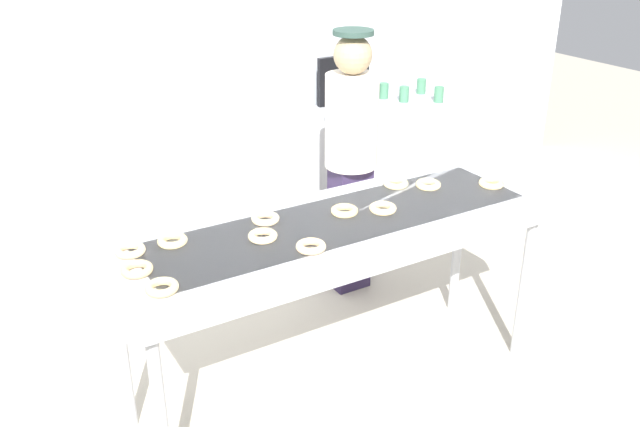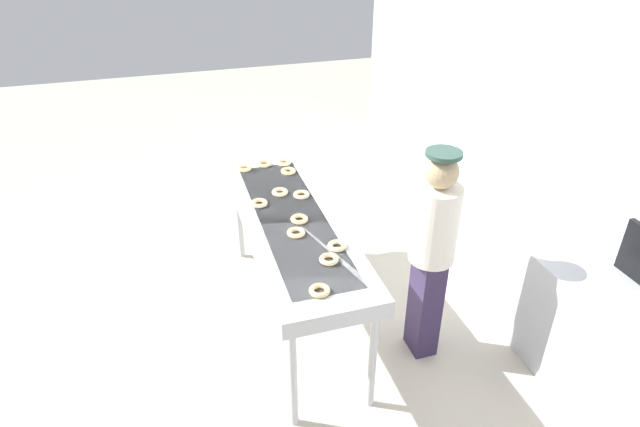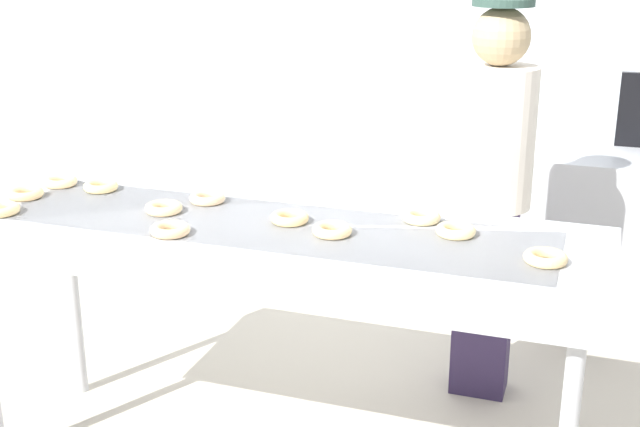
{
  "view_description": "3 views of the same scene",
  "coord_description": "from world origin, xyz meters",
  "px_view_note": "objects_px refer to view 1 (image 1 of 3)",
  "views": [
    {
      "loc": [
        -1.64,
        -2.54,
        2.41
      ],
      "look_at": [
        0.04,
        0.26,
        0.92
      ],
      "focal_mm": 38.72,
      "sensor_mm": 36.0,
      "label": 1
    },
    {
      "loc": [
        3.47,
        -0.83,
        3.13
      ],
      "look_at": [
        -0.13,
        0.26,
        0.92
      ],
      "focal_mm": 30.16,
      "sensor_mm": 36.0,
      "label": 2
    },
    {
      "loc": [
        1.06,
        -2.56,
        1.95
      ],
      "look_at": [
        0.05,
        0.37,
        0.93
      ],
      "focal_mm": 47.37,
      "sensor_mm": 36.0,
      "label": 3
    }
  ],
  "objects_px": {
    "plain_donut_1": "(428,184)",
    "plain_donut_6": "(162,287)",
    "plain_donut_9": "(263,236)",
    "fryer_conveyor": "(340,233)",
    "plain_donut_3": "(265,218)",
    "paper_cup_0": "(404,94)",
    "plain_donut_10": "(137,269)",
    "plain_donut_11": "(311,246)",
    "paper_cup_4": "(356,95)",
    "prep_counter": "(357,162)",
    "paper_cup_2": "(439,94)",
    "paper_cup_1": "(421,86)",
    "paper_cup_3": "(384,91)",
    "plain_donut_8": "(491,183)",
    "plain_donut_0": "(130,250)",
    "plain_donut_4": "(383,208)",
    "menu_display": "(344,80)",
    "worker_baker": "(351,149)",
    "plain_donut_2": "(396,183)",
    "plain_donut_5": "(344,211)",
    "plain_donut_7": "(172,241)"
  },
  "relations": [
    {
      "from": "plain_donut_0",
      "to": "plain_donut_1",
      "type": "distance_m",
      "value": 1.6
    },
    {
      "from": "plain_donut_4",
      "to": "plain_donut_6",
      "type": "relative_size",
      "value": 1.0
    },
    {
      "from": "plain_donut_10",
      "to": "worker_baker",
      "type": "relative_size",
      "value": 0.08
    },
    {
      "from": "fryer_conveyor",
      "to": "plain_donut_10",
      "type": "xyz_separation_m",
      "value": [
        -1.0,
        -0.01,
        0.09
      ]
    },
    {
      "from": "worker_baker",
      "to": "plain_donut_10",
      "type": "bearing_deg",
      "value": 11.54
    },
    {
      "from": "plain_donut_11",
      "to": "paper_cup_3",
      "type": "distance_m",
      "value": 3.0
    },
    {
      "from": "fryer_conveyor",
      "to": "plain_donut_3",
      "type": "bearing_deg",
      "value": 153.34
    },
    {
      "from": "paper_cup_2",
      "to": "paper_cup_4",
      "type": "relative_size",
      "value": 1.0
    },
    {
      "from": "paper_cup_1",
      "to": "fryer_conveyor",
      "type": "bearing_deg",
      "value": -136.41
    },
    {
      "from": "plain_donut_5",
      "to": "paper_cup_1",
      "type": "distance_m",
      "value": 2.82
    },
    {
      "from": "plain_donut_9",
      "to": "worker_baker",
      "type": "relative_size",
      "value": 0.08
    },
    {
      "from": "plain_donut_0",
      "to": "paper_cup_3",
      "type": "xyz_separation_m",
      "value": [
        2.7,
        1.86,
        -0.06
      ]
    },
    {
      "from": "paper_cup_2",
      "to": "paper_cup_1",
      "type": "bearing_deg",
      "value": 80.14
    },
    {
      "from": "fryer_conveyor",
      "to": "plain_donut_10",
      "type": "bearing_deg",
      "value": -179.4
    },
    {
      "from": "plain_donut_1",
      "to": "prep_counter",
      "type": "bearing_deg",
      "value": 67.43
    },
    {
      "from": "plain_donut_4",
      "to": "plain_donut_7",
      "type": "distance_m",
      "value": 1.04
    },
    {
      "from": "plain_donut_2",
      "to": "menu_display",
      "type": "xyz_separation_m",
      "value": [
        0.87,
        1.87,
        0.07
      ]
    },
    {
      "from": "plain_donut_9",
      "to": "paper_cup_1",
      "type": "distance_m",
      "value": 3.21
    },
    {
      "from": "prep_counter",
      "to": "paper_cup_1",
      "type": "bearing_deg",
      "value": 10.71
    },
    {
      "from": "plain_donut_8",
      "to": "paper_cup_2",
      "type": "height_order",
      "value": "plain_donut_8"
    },
    {
      "from": "plain_donut_2",
      "to": "plain_donut_9",
      "type": "bearing_deg",
      "value": -167.16
    },
    {
      "from": "plain_donut_9",
      "to": "menu_display",
      "type": "bearing_deg",
      "value": 49.59
    },
    {
      "from": "plain_donut_8",
      "to": "plain_donut_3",
      "type": "bearing_deg",
      "value": 169.91
    },
    {
      "from": "prep_counter",
      "to": "menu_display",
      "type": "relative_size",
      "value": 3.57
    },
    {
      "from": "plain_donut_11",
      "to": "paper_cup_4",
      "type": "relative_size",
      "value": 1.07
    },
    {
      "from": "plain_donut_6",
      "to": "plain_donut_5",
      "type": "bearing_deg",
      "value": 13.65
    },
    {
      "from": "plain_donut_2",
      "to": "plain_donut_3",
      "type": "height_order",
      "value": "same"
    },
    {
      "from": "plain_donut_2",
      "to": "menu_display",
      "type": "bearing_deg",
      "value": 65.16
    },
    {
      "from": "plain_donut_0",
      "to": "plain_donut_8",
      "type": "height_order",
      "value": "same"
    },
    {
      "from": "plain_donut_5",
      "to": "plain_donut_7",
      "type": "relative_size",
      "value": 1.0
    },
    {
      "from": "paper_cup_2",
      "to": "paper_cup_3",
      "type": "bearing_deg",
      "value": 133.88
    },
    {
      "from": "plain_donut_6",
      "to": "menu_display",
      "type": "distance_m",
      "value": 3.25
    },
    {
      "from": "plain_donut_11",
      "to": "prep_counter",
      "type": "relative_size",
      "value": 0.08
    },
    {
      "from": "plain_donut_3",
      "to": "prep_counter",
      "type": "bearing_deg",
      "value": 45.26
    },
    {
      "from": "paper_cup_2",
      "to": "plain_donut_0",
      "type": "bearing_deg",
      "value": -153.15
    },
    {
      "from": "plain_donut_9",
      "to": "prep_counter",
      "type": "distance_m",
      "value": 2.63
    },
    {
      "from": "paper_cup_4",
      "to": "paper_cup_0",
      "type": "bearing_deg",
      "value": -25.81
    },
    {
      "from": "paper_cup_0",
      "to": "plain_donut_10",
      "type": "bearing_deg",
      "value": -146.41
    },
    {
      "from": "worker_baker",
      "to": "paper_cup_0",
      "type": "height_order",
      "value": "worker_baker"
    },
    {
      "from": "plain_donut_1",
      "to": "plain_donut_6",
      "type": "xyz_separation_m",
      "value": [
        -1.59,
        -0.3,
        0.0
      ]
    },
    {
      "from": "fryer_conveyor",
      "to": "paper_cup_2",
      "type": "xyz_separation_m",
      "value": [
        2.04,
        1.7,
        0.03
      ]
    },
    {
      "from": "plain_donut_8",
      "to": "paper_cup_2",
      "type": "relative_size",
      "value": 1.07
    },
    {
      "from": "menu_display",
      "to": "plain_donut_8",
      "type": "bearing_deg",
      "value": -101.21
    },
    {
      "from": "plain_donut_11",
      "to": "paper_cup_4",
      "type": "height_order",
      "value": "plain_donut_11"
    },
    {
      "from": "plain_donut_1",
      "to": "plain_donut_6",
      "type": "relative_size",
      "value": 1.0
    },
    {
      "from": "fryer_conveyor",
      "to": "worker_baker",
      "type": "height_order",
      "value": "worker_baker"
    },
    {
      "from": "prep_counter",
      "to": "plain_donut_10",
      "type": "bearing_deg",
      "value": -141.7
    },
    {
      "from": "plain_donut_6",
      "to": "plain_donut_9",
      "type": "bearing_deg",
      "value": 20.14
    },
    {
      "from": "paper_cup_0",
      "to": "menu_display",
      "type": "distance_m",
      "value": 0.52
    },
    {
      "from": "plain_donut_4",
      "to": "menu_display",
      "type": "height_order",
      "value": "menu_display"
    }
  ]
}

